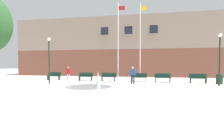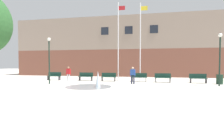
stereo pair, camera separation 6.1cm
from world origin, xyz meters
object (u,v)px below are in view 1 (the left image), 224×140
object	(u,v)px
park_bench_near_trashcan	(198,78)
trash_can	(219,79)
park_bench_left_of_flagpoles	(86,76)
adult_near_bench	(68,73)
adult_watching	(133,74)
lamp_post_left_lane	(49,54)
park_bench_under_left_flagpole	(109,77)
park_bench_under_right_flagpole	(163,78)
park_bench_far_left	(54,76)
park_bench_center	(139,77)
flagpole_right	(140,40)
lamp_post_right_lane	(220,52)
flagpole_left	(118,40)

from	to	relation	value
park_bench_near_trashcan	trash_can	world-z (taller)	park_bench_near_trashcan
park_bench_left_of_flagpoles	adult_near_bench	size ratio (longest dim) A/B	1.01
park_bench_near_trashcan	adult_watching	xyz separation A→B (m)	(-6.20, -2.09, 0.45)
adult_watching	lamp_post_left_lane	xyz separation A→B (m)	(-7.67, -1.34, 1.84)
park_bench_under_left_flagpole	trash_can	xyz separation A→B (m)	(10.64, -0.76, -0.03)
park_bench_left_of_flagpoles	park_bench_near_trashcan	xyz separation A→B (m)	(11.57, -0.18, 0.00)
park_bench_left_of_flagpoles	park_bench_under_right_flagpole	world-z (taller)	same
park_bench_under_right_flagpole	lamp_post_left_lane	distance (m)	11.35
park_bench_under_left_flagpole	park_bench_under_right_flagpole	distance (m)	5.65
park_bench_far_left	trash_can	distance (m)	17.14
trash_can	park_bench_near_trashcan	bearing A→B (deg)	159.09
park_bench_center	flagpole_right	bearing A→B (deg)	83.03
park_bench_center	park_bench_left_of_flagpoles	bearing A→B (deg)	-179.87
trash_can	adult_near_bench	bearing A→B (deg)	-175.19
lamp_post_right_lane	adult_watching	bearing A→B (deg)	178.46
park_bench_left_of_flagpoles	park_bench_near_trashcan	size ratio (longest dim) A/B	1.00
park_bench_near_trashcan	lamp_post_right_lane	world-z (taller)	lamp_post_right_lane
park_bench_near_trashcan	flagpole_right	distance (m)	6.95
park_bench_far_left	park_bench_near_trashcan	world-z (taller)	same
flagpole_left	park_bench_near_trashcan	bearing A→B (deg)	-6.94
park_bench_center	adult_watching	xyz separation A→B (m)	(-0.50, -2.27, 0.45)
park_bench_near_trashcan	flagpole_left	world-z (taller)	flagpole_left
park_bench_center	trash_can	bearing A→B (deg)	-6.42
park_bench_far_left	lamp_post_left_lane	xyz separation A→B (m)	(1.58, -3.64, 2.30)
park_bench_under_left_flagpole	lamp_post_left_lane	world-z (taller)	lamp_post_left_lane
park_bench_under_left_flagpole	lamp_post_left_lane	size ratio (longest dim) A/B	0.37
park_bench_far_left	trash_can	size ratio (longest dim) A/B	1.78
adult_watching	trash_can	distance (m)	8.02
park_bench_under_left_flagpole	adult_watching	distance (m)	3.57
park_bench_far_left	lamp_post_left_lane	world-z (taller)	lamp_post_left_lane
park_bench_under_right_flagpole	lamp_post_left_lane	world-z (taller)	lamp_post_left_lane
park_bench_far_left	park_bench_center	xyz separation A→B (m)	(9.75, -0.03, 0.00)
lamp_post_left_lane	lamp_post_right_lane	size ratio (longest dim) A/B	0.98
flagpole_left	flagpole_right	size ratio (longest dim) A/B	1.02
adult_watching	park_bench_under_right_flagpole	bearing A→B (deg)	-127.34
flagpole_right	trash_can	size ratio (longest dim) A/B	9.41
flagpole_right	park_bench_under_right_flagpole	bearing A→B (deg)	-21.88
park_bench_center	adult_watching	world-z (taller)	adult_watching
park_bench_left_of_flagpoles	lamp_post_left_lane	bearing A→B (deg)	-122.55
lamp_post_right_lane	park_bench_left_of_flagpoles	bearing A→B (deg)	168.98
park_bench_left_of_flagpoles	adult_watching	distance (m)	5.85
flagpole_left	lamp_post_right_lane	size ratio (longest dim) A/B	1.96
park_bench_under_left_flagpole	lamp_post_right_lane	world-z (taller)	lamp_post_right_lane
park_bench_center	lamp_post_right_lane	bearing A→B (deg)	-20.15
park_bench_under_right_flagpole	adult_near_bench	bearing A→B (deg)	-168.48
park_bench_left_of_flagpoles	trash_can	xyz separation A→B (m)	(13.25, -0.82, -0.03)
flagpole_right	lamp_post_left_lane	bearing A→B (deg)	-151.99
park_bench_left_of_flagpoles	park_bench_under_right_flagpole	distance (m)	8.26
park_bench_left_of_flagpoles	park_bench_center	bearing A→B (deg)	0.13
park_bench_near_trashcan	trash_can	xyz separation A→B (m)	(1.67, -0.64, -0.03)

